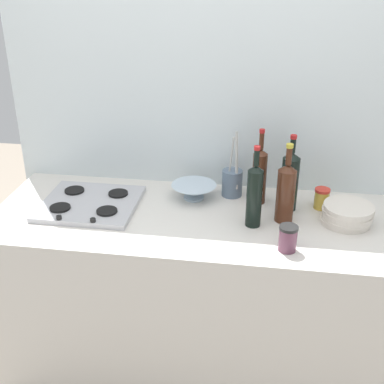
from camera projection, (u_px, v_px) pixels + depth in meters
ground_plane at (192, 367)px, 2.63m from camera, size 6.00×6.00×0.00m
counter_block at (192, 298)px, 2.43m from camera, size 1.80×0.70×0.90m
backsplash_panel at (203, 142)px, 2.48m from camera, size 1.90×0.06×2.22m
stovetop_hob at (90, 203)px, 2.32m from camera, size 0.43×0.40×0.04m
plate_stack at (347, 214)px, 2.16m from camera, size 0.22×0.22×0.09m
wine_bottle_leftmost at (259, 175)px, 2.30m from camera, size 0.07×0.07×0.36m
wine_bottle_mid_left at (290, 180)px, 2.24m from camera, size 0.08×0.08×0.35m
wine_bottle_mid_right at (254, 195)px, 2.10m from camera, size 0.07×0.07×0.36m
wine_bottle_rightmost at (286, 192)px, 2.14m from camera, size 0.08×0.08×0.35m
mixing_bowl at (194, 191)px, 2.38m from camera, size 0.21×0.21×0.07m
utensil_crock at (232, 182)px, 2.39m from camera, size 0.10×0.10×0.33m
condiment_jar_front at (322, 198)px, 2.28m from camera, size 0.07×0.07×0.10m
condiment_jar_rear at (288, 238)px, 1.96m from camera, size 0.07×0.07×0.11m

